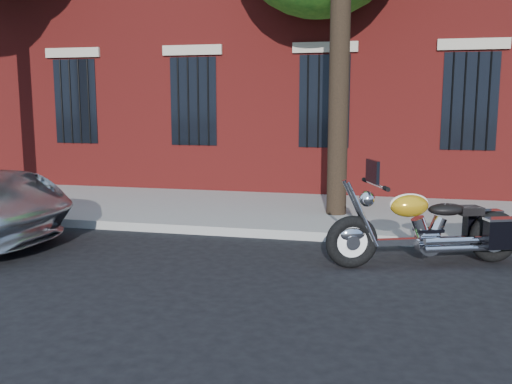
# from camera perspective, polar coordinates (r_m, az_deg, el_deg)

# --- Properties ---
(ground) EXTENTS (120.00, 120.00, 0.00)m
(ground) POSITION_cam_1_polar(r_m,az_deg,el_deg) (7.94, 2.43, -7.03)
(ground) COLOR black
(ground) RESTS_ON ground
(curb) EXTENTS (40.00, 0.16, 0.15)m
(curb) POSITION_cam_1_polar(r_m,az_deg,el_deg) (9.24, 4.03, -4.27)
(curb) COLOR gray
(curb) RESTS_ON ground
(sidewalk) EXTENTS (40.00, 3.60, 0.15)m
(sidewalk) POSITION_cam_1_polar(r_m,az_deg,el_deg) (11.06, 5.59, -2.08)
(sidewalk) COLOR gray
(sidewalk) RESTS_ON ground
(motorcycle) EXTENTS (2.81, 1.43, 1.44)m
(motorcycle) POSITION_cam_1_polar(r_m,az_deg,el_deg) (8.04, 17.47, -3.65)
(motorcycle) COLOR black
(motorcycle) RESTS_ON ground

